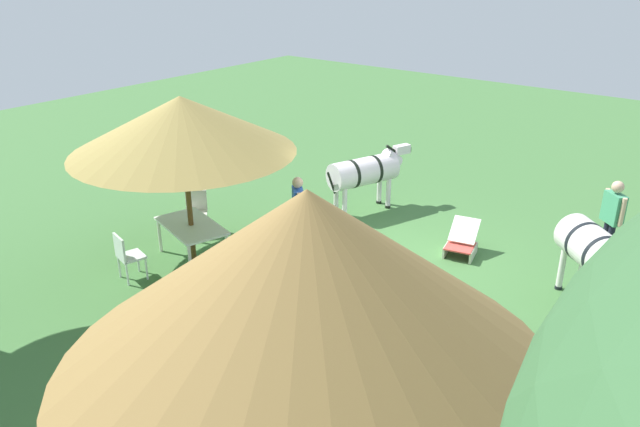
{
  "coord_description": "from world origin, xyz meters",
  "views": [
    {
      "loc": [
        -5.46,
        9.16,
        5.54
      ],
      "look_at": [
        1.06,
        0.78,
        1.0
      ],
      "focal_mm": 34.67,
      "sensor_mm": 36.0,
      "label": 1
    }
  ],
  "objects_px": {
    "patio_chair_west_end": "(196,209)",
    "shade_umbrella": "(182,125)",
    "striped_lounge_chair": "(462,242)",
    "patio_chair_east_end": "(126,254)",
    "thatched_hut": "(308,356)",
    "standing_watcher": "(612,214)",
    "zebra_nearest_camera": "(365,172)",
    "zebra_by_umbrella": "(596,252)",
    "patio_dining_table": "(191,228)",
    "guest_beside_umbrella": "(298,208)",
    "patio_chair_near_lawn": "(242,253)"
  },
  "relations": [
    {
      "from": "patio_dining_table",
      "to": "patio_chair_near_lawn",
      "type": "bearing_deg",
      "value": -177.87
    },
    {
      "from": "patio_chair_near_lawn",
      "to": "guest_beside_umbrella",
      "type": "height_order",
      "value": "guest_beside_umbrella"
    },
    {
      "from": "patio_chair_east_end",
      "to": "zebra_nearest_camera",
      "type": "height_order",
      "value": "zebra_nearest_camera"
    },
    {
      "from": "striped_lounge_chair",
      "to": "zebra_nearest_camera",
      "type": "xyz_separation_m",
      "value": [
        2.76,
        -0.68,
        0.68
      ]
    },
    {
      "from": "patio_chair_near_lawn",
      "to": "guest_beside_umbrella",
      "type": "xyz_separation_m",
      "value": [
        -0.07,
        -1.48,
        0.42
      ]
    },
    {
      "from": "striped_lounge_chair",
      "to": "zebra_by_umbrella",
      "type": "height_order",
      "value": "zebra_by_umbrella"
    },
    {
      "from": "patio_chair_near_lawn",
      "to": "zebra_nearest_camera",
      "type": "height_order",
      "value": "zebra_nearest_camera"
    },
    {
      "from": "standing_watcher",
      "to": "zebra_nearest_camera",
      "type": "relative_size",
      "value": 0.75
    },
    {
      "from": "thatched_hut",
      "to": "standing_watcher",
      "type": "xyz_separation_m",
      "value": [
        -0.78,
        -8.08,
        -1.11
      ]
    },
    {
      "from": "guest_beside_umbrella",
      "to": "striped_lounge_chair",
      "type": "bearing_deg",
      "value": -100.15
    },
    {
      "from": "guest_beside_umbrella",
      "to": "zebra_nearest_camera",
      "type": "distance_m",
      "value": 2.55
    },
    {
      "from": "guest_beside_umbrella",
      "to": "standing_watcher",
      "type": "relative_size",
      "value": 0.95
    },
    {
      "from": "patio_dining_table",
      "to": "zebra_nearest_camera",
      "type": "bearing_deg",
      "value": -106.79
    },
    {
      "from": "patio_chair_west_end",
      "to": "guest_beside_umbrella",
      "type": "xyz_separation_m",
      "value": [
        -2.29,
        -0.6,
        0.42
      ]
    },
    {
      "from": "striped_lounge_chair",
      "to": "thatched_hut",
      "type": "bearing_deg",
      "value": 90.41
    },
    {
      "from": "zebra_nearest_camera",
      "to": "patio_chair_east_end",
      "type": "bearing_deg",
      "value": -86.46
    },
    {
      "from": "patio_chair_near_lawn",
      "to": "striped_lounge_chair",
      "type": "xyz_separation_m",
      "value": [
        -2.69,
        -3.34,
        -0.27
      ]
    },
    {
      "from": "standing_watcher",
      "to": "zebra_nearest_camera",
      "type": "bearing_deg",
      "value": 49.28
    },
    {
      "from": "striped_lounge_chair",
      "to": "patio_chair_east_end",
      "type": "bearing_deg",
      "value": 34.69
    },
    {
      "from": "striped_lounge_chair",
      "to": "standing_watcher",
      "type": "bearing_deg",
      "value": -161.09
    },
    {
      "from": "thatched_hut",
      "to": "zebra_by_umbrella",
      "type": "relative_size",
      "value": 2.78
    },
    {
      "from": "patio_chair_east_end",
      "to": "patio_chair_west_end",
      "type": "bearing_deg",
      "value": 119.39
    },
    {
      "from": "thatched_hut",
      "to": "patio_chair_west_end",
      "type": "xyz_separation_m",
      "value": [
        6.43,
        -4.2,
        -1.58
      ]
    },
    {
      "from": "patio_chair_west_end",
      "to": "patio_dining_table",
      "type": "bearing_deg",
      "value": 90.0
    },
    {
      "from": "patio_chair_west_end",
      "to": "striped_lounge_chair",
      "type": "height_order",
      "value": "patio_chair_west_end"
    },
    {
      "from": "thatched_hut",
      "to": "zebra_nearest_camera",
      "type": "relative_size",
      "value": 2.12
    },
    {
      "from": "guest_beside_umbrella",
      "to": "patio_chair_east_end",
      "type": "bearing_deg",
      "value": 103.15
    },
    {
      "from": "patio_dining_table",
      "to": "patio_chair_near_lawn",
      "type": "relative_size",
      "value": 1.91
    },
    {
      "from": "patio_chair_west_end",
      "to": "standing_watcher",
      "type": "height_order",
      "value": "standing_watcher"
    },
    {
      "from": "thatched_hut",
      "to": "shade_umbrella",
      "type": "height_order",
      "value": "thatched_hut"
    },
    {
      "from": "standing_watcher",
      "to": "zebra_nearest_camera",
      "type": "height_order",
      "value": "standing_watcher"
    },
    {
      "from": "shade_umbrella",
      "to": "striped_lounge_chair",
      "type": "height_order",
      "value": "shade_umbrella"
    },
    {
      "from": "guest_beside_umbrella",
      "to": "standing_watcher",
      "type": "bearing_deg",
      "value": -102.0
    },
    {
      "from": "guest_beside_umbrella",
      "to": "standing_watcher",
      "type": "distance_m",
      "value": 5.92
    },
    {
      "from": "standing_watcher",
      "to": "zebra_by_umbrella",
      "type": "bearing_deg",
      "value": 137.96
    },
    {
      "from": "patio_chair_west_end",
      "to": "shade_umbrella",
      "type": "bearing_deg",
      "value": 90.0
    },
    {
      "from": "thatched_hut",
      "to": "striped_lounge_chair",
      "type": "height_order",
      "value": "thatched_hut"
    },
    {
      "from": "patio_chair_east_end",
      "to": "zebra_by_umbrella",
      "type": "bearing_deg",
      "value": 45.7
    },
    {
      "from": "shade_umbrella",
      "to": "patio_chair_east_end",
      "type": "relative_size",
      "value": 4.53
    },
    {
      "from": "thatched_hut",
      "to": "patio_chair_east_end",
      "type": "relative_size",
      "value": 5.18
    },
    {
      "from": "thatched_hut",
      "to": "zebra_nearest_camera",
      "type": "xyz_separation_m",
      "value": [
        4.29,
        -7.35,
        -1.16
      ]
    },
    {
      "from": "patio_chair_east_end",
      "to": "standing_watcher",
      "type": "bearing_deg",
      "value": 56.69
    },
    {
      "from": "patio_chair_west_end",
      "to": "patio_chair_east_end",
      "type": "xyz_separation_m",
      "value": [
        -0.59,
        2.19,
        0.0
      ]
    },
    {
      "from": "thatched_hut",
      "to": "shade_umbrella",
      "type": "distance_m",
      "value": 6.45
    },
    {
      "from": "patio_chair_east_end",
      "to": "striped_lounge_chair",
      "type": "xyz_separation_m",
      "value": [
        -4.31,
        -4.65,
        -0.27
      ]
    },
    {
      "from": "striped_lounge_chair",
      "to": "zebra_nearest_camera",
      "type": "bearing_deg",
      "value": -26.35
    },
    {
      "from": "zebra_by_umbrella",
      "to": "shade_umbrella",
      "type": "bearing_deg",
      "value": -21.49
    },
    {
      "from": "thatched_hut",
      "to": "patio_dining_table",
      "type": "height_order",
      "value": "thatched_hut"
    },
    {
      "from": "thatched_hut",
      "to": "patio_chair_near_lawn",
      "type": "relative_size",
      "value": 5.18
    },
    {
      "from": "shade_umbrella",
      "to": "thatched_hut",
      "type": "bearing_deg",
      "value": 149.3
    }
  ]
}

